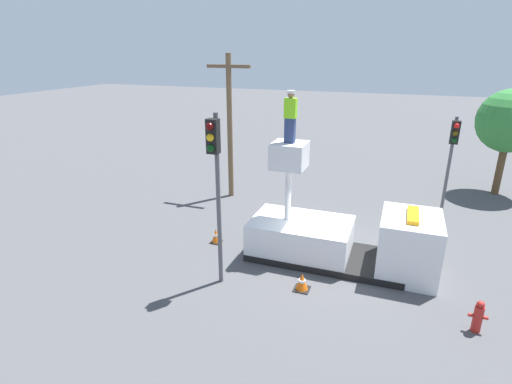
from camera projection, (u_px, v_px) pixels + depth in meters
The scene contains 10 objects.
ground_plane at pixel (325, 259), 14.62m from camera, with size 120.00×120.00×0.00m, color #4C4C4F.
bucket_truck at pixel (341, 239), 14.15m from camera, with size 6.49×2.43×4.21m.
worker at pixel (290, 117), 13.38m from camera, with size 0.40×0.26×1.75m.
traffic_light_pole at pixel (215, 169), 11.77m from camera, with size 0.34×0.57×5.55m.
traffic_light_across at pixel (452, 147), 17.42m from camera, with size 0.34×0.57×4.51m.
fire_hydrant at pixel (478, 317), 10.72m from camera, with size 0.48×0.24×0.95m.
traffic_cone_rear at pixel (216, 236), 15.75m from camera, with size 0.41×0.41×0.58m.
traffic_cone_curbside at pixel (302, 282), 12.66m from camera, with size 0.50×0.50×0.58m.
tree_left_bg at pixel (510, 121), 19.92m from camera, with size 3.16×3.16×5.44m.
utility_pole at pixel (230, 122), 19.64m from camera, with size 2.20×0.26×7.07m.
Camera 1 is at (2.09, -13.01, 7.25)m, focal length 28.00 mm.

